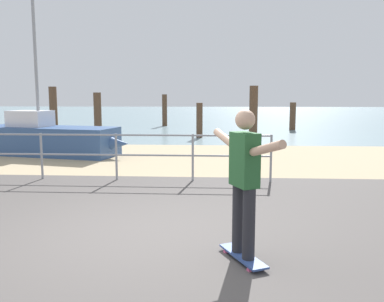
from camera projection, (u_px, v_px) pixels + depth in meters
ground_plane at (107, 269)px, 4.46m from camera, size 24.00×10.00×0.04m
beach_strip at (178, 158)px, 12.37m from camera, size 24.00×6.00×0.04m
sea_surface at (205, 114)px, 40.06m from camera, size 72.00×50.00×0.04m
railing_fence at (41, 149)px, 9.08m from camera, size 10.21×0.05×1.05m
sailboat at (52, 139)px, 12.76m from camera, size 5.07×2.30×5.69m
skateboard at (243, 256)px, 4.65m from camera, size 0.53×0.81×0.08m
skateboarder at (244, 174)px, 4.52m from camera, size 0.71×1.34×1.65m
groyne_post_0 at (53, 110)px, 19.94m from camera, size 0.37×0.37×2.29m
groyne_post_1 at (98, 114)px, 19.10m from camera, size 0.36×0.36×2.00m
groyne_post_2 at (165, 110)px, 24.74m from camera, size 0.30×0.30×1.92m
groyne_post_3 at (199, 120)px, 17.99m from camera, size 0.28×0.28×1.55m
groyne_post_4 at (253, 112)px, 18.33m from camera, size 0.38×0.38×2.30m
groyne_post_5 at (293, 116)px, 21.80m from camera, size 0.32×0.32×1.49m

